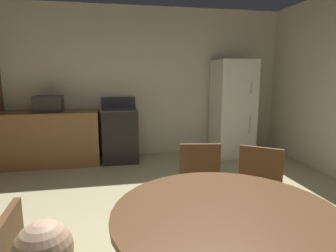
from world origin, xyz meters
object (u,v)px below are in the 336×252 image
Objects in this scene: dining_table at (225,236)px; chair_northeast at (257,191)px; microwave at (48,104)px; chair_north at (201,186)px; oven_range at (120,135)px; refrigerator at (232,109)px.

chair_northeast reaches higher than dining_table.
microwave is 0.34× the size of dining_table.
microwave reaches higher than chair_north.
oven_range is at bearing 0.18° from microwave.
microwave reaches higher than chair_northeast.
chair_north is at bearing -75.71° from chair_northeast.
chair_north is (-1.40, -2.54, -0.38)m from refrigerator.
microwave is 3.19m from chair_north.
dining_table is (1.63, -3.56, -0.42)m from microwave.
oven_range is 3.00m from chair_northeast.
dining_table is (-1.57, -3.51, -0.27)m from refrigerator.
dining_table is at bearing -82.20° from oven_range.
oven_range is 1.26× the size of chair_north.
microwave is 0.51× the size of chair_north.
microwave reaches higher than oven_range.
chair_northeast is at bearing 75.71° from chair_north.
oven_range is 1.27m from microwave.
oven_range reaches higher than chair_northeast.
microwave reaches higher than dining_table.
chair_northeast and chair_north have the same top height.
chair_northeast is at bearing 51.50° from dining_table.
oven_range is at bearing -119.94° from chair_northeast.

